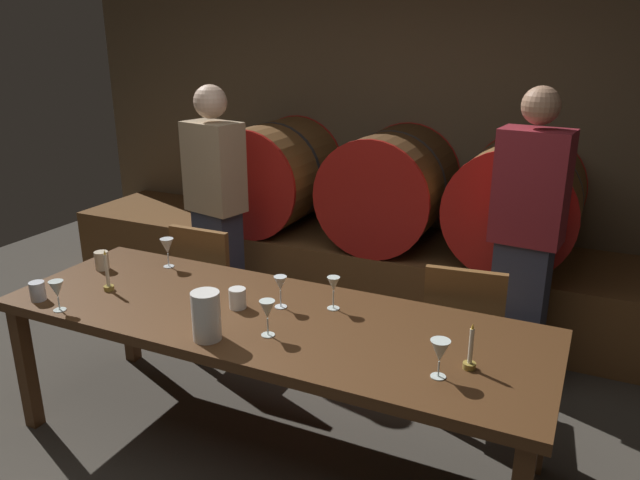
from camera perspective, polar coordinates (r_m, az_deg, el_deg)
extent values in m
cube|color=brown|center=(4.90, 8.69, 12.21)|extent=(5.87, 0.24, 2.89)
cube|color=brown|center=(4.68, 6.02, -2.99)|extent=(5.29, 0.90, 0.52)
cylinder|color=brown|center=(4.85, -4.31, 6.10)|extent=(0.81, 0.83, 0.81)
cylinder|color=#B21C16|center=(4.50, -7.00, 4.99)|extent=(0.82, 0.03, 0.82)
cylinder|color=#B21C16|center=(5.22, -1.99, 7.05)|extent=(0.82, 0.03, 0.82)
cylinder|color=#2D2D33|center=(4.85, -4.31, 6.10)|extent=(0.82, 0.04, 0.82)
cylinder|color=#513319|center=(4.47, 6.59, 4.92)|extent=(0.81, 0.83, 0.81)
cylinder|color=#B21C16|center=(4.08, 4.63, 3.63)|extent=(0.82, 0.03, 0.82)
cylinder|color=#B21C16|center=(4.87, 8.24, 5.99)|extent=(0.82, 0.03, 0.82)
cylinder|color=#2D2D33|center=(4.47, 6.59, 4.92)|extent=(0.82, 0.04, 0.82)
cylinder|color=brown|center=(4.28, 17.94, 3.50)|extent=(0.81, 0.83, 0.81)
cylinder|color=#B21C16|center=(3.87, 17.04, 2.01)|extent=(0.82, 0.03, 0.82)
cylinder|color=#B21C16|center=(4.69, 18.68, 4.72)|extent=(0.82, 0.03, 0.82)
cylinder|color=#2D2D33|center=(4.28, 17.94, 3.50)|extent=(0.82, 0.04, 0.82)
cube|color=#4C2D16|center=(2.91, -4.91, -7.38)|extent=(2.62, 0.89, 0.05)
cube|color=#4C2D16|center=(3.57, -25.70, -10.70)|extent=(0.07, 0.07, 0.68)
cube|color=#4C2D16|center=(4.03, -17.40, -6.28)|extent=(0.07, 0.07, 0.68)
cube|color=#4C2D16|center=(3.11, 19.98, -14.50)|extent=(0.07, 0.07, 0.68)
cube|color=brown|center=(3.99, -9.42, -4.29)|extent=(0.40, 0.40, 0.04)
cube|color=brown|center=(3.77, -11.11, -2.04)|extent=(0.40, 0.04, 0.42)
cube|color=brown|center=(4.13, -5.96, -6.81)|extent=(0.04, 0.04, 0.42)
cube|color=brown|center=(4.30, -9.89, -5.92)|extent=(0.04, 0.04, 0.42)
cube|color=brown|center=(3.88, -8.53, -8.75)|extent=(0.04, 0.04, 0.42)
cube|color=brown|center=(4.06, -12.60, -7.70)|extent=(0.04, 0.04, 0.42)
cube|color=brown|center=(3.44, 13.27, -8.52)|extent=(0.44, 0.44, 0.04)
cube|color=brown|center=(3.18, 13.24, -6.27)|extent=(0.40, 0.09, 0.42)
cube|color=brown|center=(3.69, 15.94, -10.82)|extent=(0.05, 0.05, 0.42)
cube|color=brown|center=(3.71, 10.63, -10.22)|extent=(0.05, 0.05, 0.42)
cube|color=brown|center=(3.40, 15.59, -13.57)|extent=(0.05, 0.05, 0.42)
cube|color=brown|center=(3.42, 9.77, -12.88)|extent=(0.05, 0.05, 0.42)
cube|color=#33384C|center=(4.37, -9.33, -2.53)|extent=(0.34, 0.26, 0.83)
cube|color=tan|center=(4.17, -9.85, 6.70)|extent=(0.42, 0.32, 0.60)
sphere|color=beige|center=(4.10, -10.19, 12.57)|extent=(0.22, 0.22, 0.22)
cube|color=#33384C|center=(3.80, 17.93, -6.35)|extent=(0.32, 0.23, 0.87)
cube|color=maroon|center=(3.56, 19.13, 4.70)|extent=(0.40, 0.28, 0.63)
sphere|color=tan|center=(3.48, 19.91, 11.71)|extent=(0.20, 0.20, 0.20)
cylinder|color=olive|center=(3.33, -19.07, -4.26)|extent=(0.05, 0.05, 0.02)
cylinder|color=#EDE5CC|center=(3.29, -19.25, -2.68)|extent=(0.02, 0.02, 0.17)
cone|color=yellow|center=(3.26, -19.43, -1.08)|extent=(0.01, 0.01, 0.02)
cylinder|color=olive|center=(2.53, 13.74, -11.31)|extent=(0.05, 0.05, 0.02)
cylinder|color=#EDE5CC|center=(2.48, 13.89, -9.58)|extent=(0.02, 0.02, 0.15)
cone|color=yellow|center=(2.44, 14.05, -7.80)|extent=(0.01, 0.01, 0.02)
cylinder|color=white|center=(2.67, -10.57, -6.97)|extent=(0.12, 0.12, 0.22)
cylinder|color=silver|center=(3.18, -23.08, -6.01)|extent=(0.06, 0.06, 0.00)
cylinder|color=silver|center=(3.17, -23.16, -5.44)|extent=(0.01, 0.01, 0.07)
cone|color=silver|center=(3.14, -23.33, -4.22)|extent=(0.07, 0.07, 0.08)
cylinder|color=white|center=(3.56, -13.90, -2.40)|extent=(0.06, 0.06, 0.00)
cylinder|color=white|center=(3.55, -13.95, -1.80)|extent=(0.01, 0.01, 0.07)
cone|color=white|center=(3.52, -14.06, -0.56)|extent=(0.08, 0.08, 0.09)
cylinder|color=white|center=(2.97, -3.67, -6.22)|extent=(0.06, 0.06, 0.00)
cylinder|color=white|center=(2.95, -3.69, -5.45)|extent=(0.01, 0.01, 0.08)
cone|color=white|center=(2.92, -3.72, -4.06)|extent=(0.06, 0.06, 0.07)
cylinder|color=silver|center=(2.71, -4.87, -8.80)|extent=(0.06, 0.06, 0.00)
cylinder|color=silver|center=(2.70, -4.89, -8.03)|extent=(0.01, 0.01, 0.08)
cone|color=silver|center=(2.66, -4.94, -6.48)|extent=(0.07, 0.07, 0.08)
cylinder|color=silver|center=(2.95, 1.25, -6.38)|extent=(0.06, 0.06, 0.00)
cylinder|color=silver|center=(2.93, 1.25, -5.56)|extent=(0.01, 0.01, 0.09)
cone|color=silver|center=(2.90, 1.26, -4.13)|extent=(0.06, 0.06, 0.07)
cylinder|color=silver|center=(2.45, 10.95, -12.38)|extent=(0.06, 0.06, 0.00)
cylinder|color=silver|center=(2.43, 11.00, -11.70)|extent=(0.01, 0.01, 0.06)
cone|color=silver|center=(2.40, 11.11, -10.12)|extent=(0.08, 0.08, 0.09)
cylinder|color=beige|center=(3.62, -19.67, -1.81)|extent=(0.08, 0.08, 0.10)
cylinder|color=silver|center=(3.33, -24.83, -4.34)|extent=(0.07, 0.07, 0.10)
cylinder|color=white|center=(2.97, -7.69, -5.40)|extent=(0.08, 0.08, 0.10)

